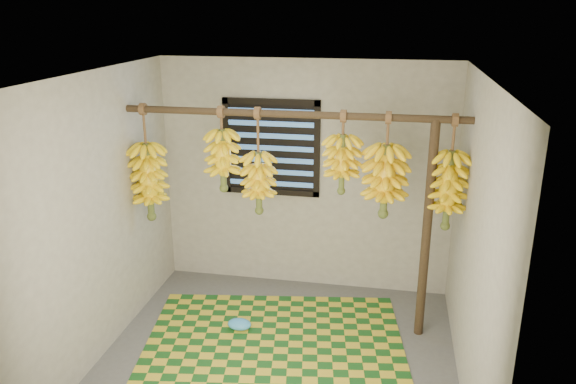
% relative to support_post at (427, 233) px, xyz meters
% --- Properties ---
extents(floor, '(3.00, 3.00, 0.01)m').
position_rel_support_post_xyz_m(floor, '(-1.20, -0.70, -1.00)').
color(floor, '#545454').
rests_on(floor, ground).
extents(ceiling, '(3.00, 3.00, 0.01)m').
position_rel_support_post_xyz_m(ceiling, '(-1.20, -0.70, 1.40)').
color(ceiling, silver).
rests_on(ceiling, wall_back).
extents(wall_back, '(3.00, 0.01, 2.40)m').
position_rel_support_post_xyz_m(wall_back, '(-1.20, 0.80, 0.20)').
color(wall_back, gray).
rests_on(wall_back, floor).
extents(wall_left, '(0.01, 3.00, 2.40)m').
position_rel_support_post_xyz_m(wall_left, '(-2.71, -0.70, 0.20)').
color(wall_left, gray).
rests_on(wall_left, floor).
extents(wall_right, '(0.01, 3.00, 2.40)m').
position_rel_support_post_xyz_m(wall_right, '(0.30, -0.70, 0.20)').
color(wall_right, gray).
rests_on(wall_right, floor).
extents(window, '(1.00, 0.04, 1.00)m').
position_rel_support_post_xyz_m(window, '(-1.55, 0.78, 0.50)').
color(window, black).
rests_on(window, wall_back).
extents(hanging_pole, '(3.00, 0.06, 0.06)m').
position_rel_support_post_xyz_m(hanging_pole, '(-1.20, 0.00, 1.00)').
color(hanging_pole, '#3D2F1D').
rests_on(hanging_pole, wall_left).
extents(support_post, '(0.08, 0.08, 2.00)m').
position_rel_support_post_xyz_m(support_post, '(0.00, 0.00, 0.00)').
color(support_post, '#3D2F1D').
rests_on(support_post, floor).
extents(woven_mat, '(2.54, 2.16, 0.01)m').
position_rel_support_post_xyz_m(woven_mat, '(-1.26, -0.49, -0.99)').
color(woven_mat, '#174E19').
rests_on(woven_mat, floor).
extents(plastic_bag, '(0.24, 0.18, 0.09)m').
position_rel_support_post_xyz_m(plastic_bag, '(-1.64, -0.26, -0.94)').
color(plastic_bag, '#40A3EF').
rests_on(plastic_bag, woven_mat).
extents(banana_bunch_a, '(0.33, 0.33, 1.10)m').
position_rel_support_post_xyz_m(banana_bunch_a, '(-2.55, 0.00, 0.32)').
color(banana_bunch_a, brown).
rests_on(banana_bunch_a, hanging_pole).
extents(banana_bunch_b, '(0.31, 0.31, 0.77)m').
position_rel_support_post_xyz_m(banana_bunch_b, '(-1.82, 0.00, 0.56)').
color(banana_bunch_b, brown).
rests_on(banana_bunch_b, hanging_pole).
extents(banana_bunch_c, '(0.30, 0.30, 0.96)m').
position_rel_support_post_xyz_m(banana_bunch_c, '(-1.50, 0.00, 0.37)').
color(banana_bunch_c, brown).
rests_on(banana_bunch_c, hanging_pole).
extents(banana_bunch_d, '(0.32, 0.32, 0.73)m').
position_rel_support_post_xyz_m(banana_bunch_d, '(-0.75, 0.00, 0.58)').
color(banana_bunch_d, brown).
rests_on(banana_bunch_d, hanging_pole).
extents(banana_bunch_e, '(0.37, 0.37, 0.92)m').
position_rel_support_post_xyz_m(banana_bunch_e, '(-0.38, -0.00, 0.45)').
color(banana_bunch_e, brown).
rests_on(banana_bunch_e, hanging_pole).
extents(banana_bunch_f, '(0.32, 0.32, 0.99)m').
position_rel_support_post_xyz_m(banana_bunch_f, '(0.15, 0.00, 0.40)').
color(banana_bunch_f, brown).
rests_on(banana_bunch_f, hanging_pole).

